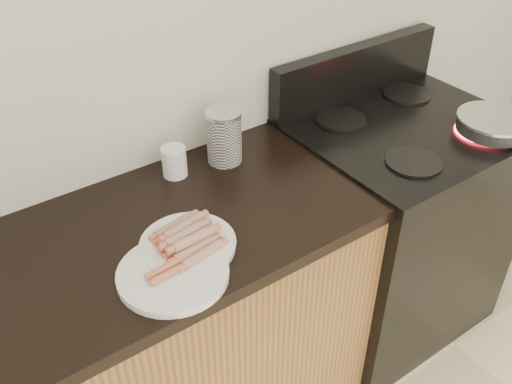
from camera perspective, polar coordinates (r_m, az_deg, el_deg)
wall_back at (r=1.69m, az=-10.13°, el=14.89°), size 4.00×0.04×2.60m
stove at (r=2.32m, az=13.39°, el=-3.38°), size 0.76×0.65×0.91m
stove_panel at (r=2.19m, az=9.96°, el=11.76°), size 0.76×0.06×0.20m
burner_near_left at (r=1.86m, az=15.49°, el=2.91°), size 0.18×0.18×0.01m
burner_near_right at (r=2.11m, az=21.62°, el=5.74°), size 0.18×0.18×0.01m
burner_far_left at (r=2.06m, az=8.45°, el=7.21°), size 0.18×0.18×0.01m
burner_far_right at (r=2.28m, az=14.85°, el=9.44°), size 0.18×0.18×0.01m
frying_pan at (r=2.10m, az=22.72°, el=6.31°), size 0.24×0.43×0.05m
main_plate at (r=1.50m, az=-6.80°, el=-5.38°), size 0.25×0.25×0.02m
side_plate at (r=1.43m, az=-8.30°, el=-8.09°), size 0.33×0.33×0.02m
hotdog_pile at (r=1.48m, az=-6.88°, el=-4.54°), size 0.12×0.18×0.05m
plain_sausages at (r=1.41m, az=-8.37°, el=-7.53°), size 0.12×0.05×0.02m
canister at (r=1.79m, az=-3.21°, el=5.58°), size 0.11×0.11×0.18m
mug at (r=1.76m, az=-8.17°, el=3.03°), size 0.08×0.08×0.10m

